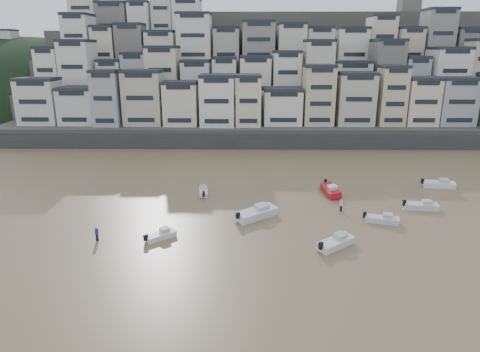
{
  "coord_description": "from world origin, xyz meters",
  "views": [
    {
      "loc": [
        2.98,
        -27.67,
        21.36
      ],
      "look_at": [
        2.12,
        30.0,
        4.0
      ],
      "focal_mm": 32.0,
      "sensor_mm": 36.0,
      "label": 1
    }
  ],
  "objects_px": {
    "boat_a": "(336,241)",
    "boat_c": "(257,212)",
    "boat_d": "(421,205)",
    "boat_f": "(203,191)",
    "person_pink": "(341,205)",
    "boat_g": "(439,183)",
    "person_blue": "(97,234)",
    "boat_b": "(382,218)",
    "boat_e": "(331,189)",
    "boat_j": "(161,234)"
  },
  "relations": [
    {
      "from": "boat_e",
      "to": "person_blue",
      "type": "xyz_separation_m",
      "value": [
        -29.94,
        -16.78,
        0.05
      ]
    },
    {
      "from": "boat_c",
      "to": "person_blue",
      "type": "height_order",
      "value": "boat_c"
    },
    {
      "from": "person_blue",
      "to": "person_pink",
      "type": "xyz_separation_m",
      "value": [
        30.05,
        9.72,
        0.0
      ]
    },
    {
      "from": "boat_c",
      "to": "boat_j",
      "type": "bearing_deg",
      "value": 169.96
    },
    {
      "from": "boat_f",
      "to": "boat_c",
      "type": "xyz_separation_m",
      "value": [
        7.86,
        -9.43,
        0.32
      ]
    },
    {
      "from": "person_blue",
      "to": "person_pink",
      "type": "height_order",
      "value": "same"
    },
    {
      "from": "person_blue",
      "to": "boat_b",
      "type": "bearing_deg",
      "value": 9.51
    },
    {
      "from": "boat_g",
      "to": "boat_c",
      "type": "height_order",
      "value": "boat_c"
    },
    {
      "from": "boat_f",
      "to": "person_blue",
      "type": "distance_m",
      "value": 19.6
    },
    {
      "from": "boat_j",
      "to": "boat_e",
      "type": "relative_size",
      "value": 0.67
    },
    {
      "from": "boat_c",
      "to": "person_blue",
      "type": "bearing_deg",
      "value": 161.28
    },
    {
      "from": "boat_f",
      "to": "boat_a",
      "type": "height_order",
      "value": "boat_a"
    },
    {
      "from": "boat_j",
      "to": "boat_e",
      "type": "xyz_separation_m",
      "value": [
        22.72,
        16.13,
        0.27
      ]
    },
    {
      "from": "boat_g",
      "to": "boat_d",
      "type": "bearing_deg",
      "value": -115.8
    },
    {
      "from": "boat_d",
      "to": "boat_j",
      "type": "xyz_separation_m",
      "value": [
        -34.03,
        -9.96,
        -0.12
      ]
    },
    {
      "from": "boat_g",
      "to": "person_blue",
      "type": "xyz_separation_m",
      "value": [
        -47.8,
        -20.29,
        0.15
      ]
    },
    {
      "from": "boat_e",
      "to": "person_pink",
      "type": "xyz_separation_m",
      "value": [
        0.1,
        -7.06,
        0.05
      ]
    },
    {
      "from": "boat_b",
      "to": "person_blue",
      "type": "relative_size",
      "value": 2.6
    },
    {
      "from": "boat_f",
      "to": "boat_a",
      "type": "bearing_deg",
      "value": -143.79
    },
    {
      "from": "boat_d",
      "to": "boat_f",
      "type": "distance_m",
      "value": 31.14
    },
    {
      "from": "boat_c",
      "to": "person_pink",
      "type": "distance_m",
      "value": 11.84
    },
    {
      "from": "boat_a",
      "to": "person_blue",
      "type": "height_order",
      "value": "person_blue"
    },
    {
      "from": "boat_e",
      "to": "boat_a",
      "type": "height_order",
      "value": "boat_e"
    },
    {
      "from": "boat_f",
      "to": "boat_a",
      "type": "relative_size",
      "value": 0.79
    },
    {
      "from": "boat_b",
      "to": "person_blue",
      "type": "height_order",
      "value": "person_blue"
    },
    {
      "from": "boat_a",
      "to": "person_blue",
      "type": "relative_size",
      "value": 3.05
    },
    {
      "from": "boat_e",
      "to": "boat_b",
      "type": "bearing_deg",
      "value": 15.81
    },
    {
      "from": "boat_f",
      "to": "person_pink",
      "type": "xyz_separation_m",
      "value": [
        19.38,
        -6.72,
        0.3
      ]
    },
    {
      "from": "boat_j",
      "to": "boat_e",
      "type": "bearing_deg",
      "value": -4.82
    },
    {
      "from": "boat_j",
      "to": "boat_g",
      "type": "bearing_deg",
      "value": -14.37
    },
    {
      "from": "boat_d",
      "to": "boat_a",
      "type": "height_order",
      "value": "boat_a"
    },
    {
      "from": "boat_j",
      "to": "boat_f",
      "type": "distance_m",
      "value": 16.17
    },
    {
      "from": "person_blue",
      "to": "boat_j",
      "type": "bearing_deg",
      "value": 5.11
    },
    {
      "from": "boat_b",
      "to": "boat_d",
      "type": "relative_size",
      "value": 0.93
    },
    {
      "from": "boat_c",
      "to": "person_pink",
      "type": "height_order",
      "value": "boat_c"
    },
    {
      "from": "boat_g",
      "to": "boat_a",
      "type": "bearing_deg",
      "value": -125.5
    },
    {
      "from": "boat_f",
      "to": "person_pink",
      "type": "relative_size",
      "value": 2.42
    },
    {
      "from": "boat_e",
      "to": "boat_f",
      "type": "bearing_deg",
      "value": -95.32
    },
    {
      "from": "boat_d",
      "to": "person_blue",
      "type": "xyz_separation_m",
      "value": [
        -41.26,
        -10.61,
        0.21
      ]
    },
    {
      "from": "boat_d",
      "to": "boat_c",
      "type": "bearing_deg",
      "value": -164.93
    },
    {
      "from": "boat_a",
      "to": "boat_c",
      "type": "height_order",
      "value": "boat_c"
    },
    {
      "from": "boat_b",
      "to": "person_pink",
      "type": "relative_size",
      "value": 2.6
    },
    {
      "from": "boat_e",
      "to": "person_blue",
      "type": "bearing_deg",
      "value": -67.06
    },
    {
      "from": "boat_j",
      "to": "boat_e",
      "type": "distance_m",
      "value": 27.86
    },
    {
      "from": "boat_d",
      "to": "boat_j",
      "type": "distance_m",
      "value": 35.46
    },
    {
      "from": "boat_f",
      "to": "boat_a",
      "type": "distance_m",
      "value": 24.21
    },
    {
      "from": "boat_g",
      "to": "person_pink",
      "type": "relative_size",
      "value": 3.03
    },
    {
      "from": "boat_f",
      "to": "person_blue",
      "type": "height_order",
      "value": "person_blue"
    },
    {
      "from": "boat_e",
      "to": "boat_j",
      "type": "bearing_deg",
      "value": -60.94
    },
    {
      "from": "boat_a",
      "to": "person_pink",
      "type": "xyz_separation_m",
      "value": [
        2.91,
        11.03,
        0.15
      ]
    }
  ]
}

